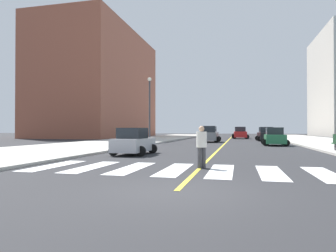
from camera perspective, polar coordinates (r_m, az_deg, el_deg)
name	(u,v)px	position (r m, az deg, el deg)	size (l,w,h in m)	color
ground_plane	(177,191)	(7.85, 1.66, -12.32)	(220.00, 220.00, 0.00)	#28282B
sidewalk_kerb_west	(98,145)	(30.82, -13.16, -3.46)	(10.00, 120.00, 0.15)	#B2ADA3
crosswalk_paint	(198,170)	(11.74, 5.68, -8.40)	(13.50, 4.00, 0.01)	silver
lane_divider_paint	(229,140)	(47.58, 11.54, -2.56)	(0.16, 80.00, 0.01)	yellow
low_rise_brick_west	(100,85)	(67.23, -12.84, 7.59)	(16.00, 32.00, 22.46)	brown
car_black_nearest	(266,134)	(43.04, 18.22, -1.55)	(2.81, 4.40, 1.93)	black
car_white_second	(239,132)	(64.47, 13.42, -1.20)	(3.02, 4.73, 2.08)	silver
car_gray_third	(209,135)	(37.81, 7.87, -1.64)	(2.83, 4.53, 2.02)	slate
car_green_fourth	(275,137)	(31.35, 19.69, -2.00)	(2.54, 4.03, 1.79)	#236B42
car_silver_fifth	(134,142)	(19.03, -6.58, -3.07)	(2.41, 3.81, 1.69)	#B7B7BC
car_red_sixth	(240,133)	(52.86, 13.62, -1.33)	(2.95, 4.65, 2.05)	red
pedestrian_crossing	(202,145)	(12.32, 6.44, -3.61)	(0.43, 0.43, 1.73)	#38383D
street_lamp	(150,104)	(34.56, -3.54, 4.25)	(0.44, 0.44, 7.46)	#38383D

